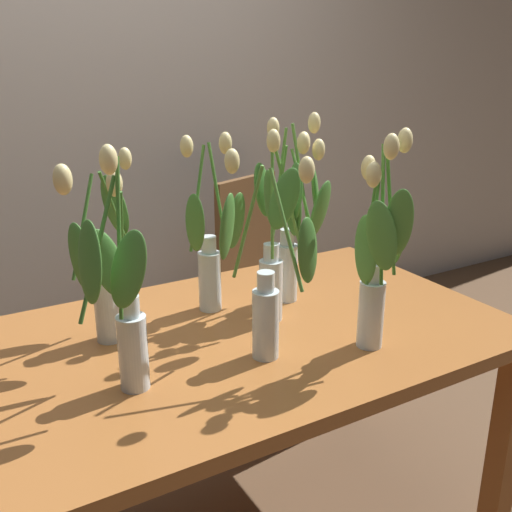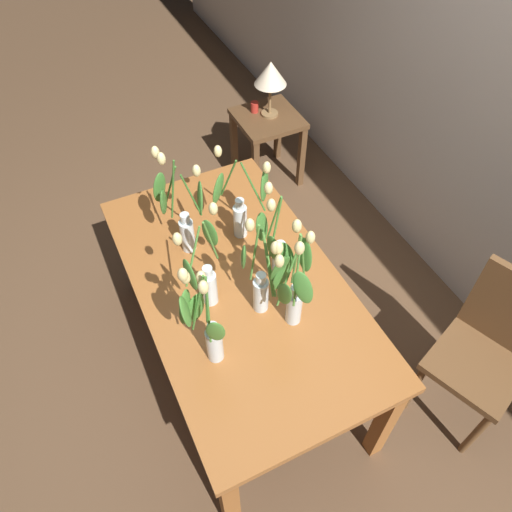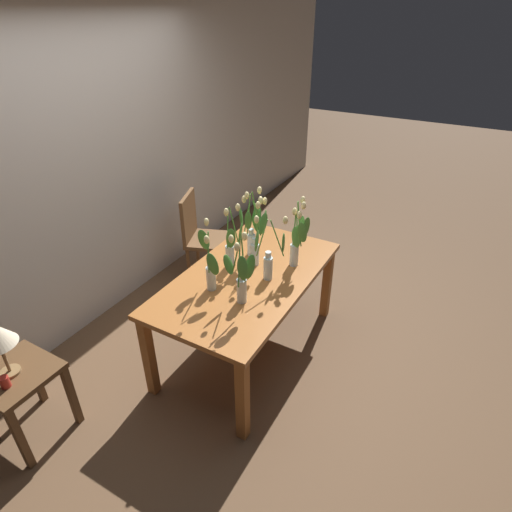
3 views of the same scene
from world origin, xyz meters
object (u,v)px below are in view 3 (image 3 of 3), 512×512
tulip_vase_6 (231,247)px  pillar_candle (5,382)px  dining_table (248,285)px  tulip_vase_1 (252,229)px  tulip_vase_0 (241,278)px  dining_chair (200,233)px  tulip_vase_2 (297,240)px  tulip_vase_5 (269,258)px  tulip_vase_4 (210,268)px  tulip_vase_3 (257,238)px  side_table (20,386)px

tulip_vase_6 → pillar_candle: 1.69m
dining_table → tulip_vase_1: size_ratio=2.77×
tulip_vase_0 → dining_chair: (1.02, 1.10, -0.42)m
dining_chair → tulip_vase_2: bearing=-108.1°
tulip_vase_5 → tulip_vase_1: bearing=48.1°
tulip_vase_1 → tulip_vase_2: bearing=-88.5°
tulip_vase_2 → tulip_vase_4: (-0.58, 0.41, -0.05)m
tulip_vase_3 → pillar_candle: (-1.68, 0.77, -0.37)m
tulip_vase_2 → tulip_vase_5: tulip_vase_2 is taller
tulip_vase_2 → tulip_vase_4: tulip_vase_2 is taller
dining_table → tulip_vase_6: tulip_vase_6 is taller
tulip_vase_0 → tulip_vase_6: tulip_vase_0 is taller
tulip_vase_2 → tulip_vase_6: bearing=120.4°
tulip_vase_1 → tulip_vase_6: tulip_vase_1 is taller
tulip_vase_0 → tulip_vase_1: size_ratio=0.99×
dining_table → side_table: bearing=148.4°
dining_chair → pillar_candle: 2.20m
tulip_vase_4 → dining_chair: (0.98, 0.83, -0.39)m
pillar_candle → side_table: bearing=32.5°
dining_chair → pillar_candle: (-2.19, -0.17, 0.06)m
dining_table → tulip_vase_0: tulip_vase_0 is taller
tulip_vase_1 → side_table: tulip_vase_1 is taller
side_table → pillar_candle: bearing=-147.5°
tulip_vase_0 → tulip_vase_6: (0.36, 0.30, -0.03)m
tulip_vase_2 → pillar_candle: 2.11m
tulip_vase_1 → tulip_vase_6: bearing=169.6°
tulip_vase_0 → pillar_candle: (-1.17, 0.93, -0.36)m
tulip_vase_1 → tulip_vase_6: (-0.24, 0.04, -0.06)m
tulip_vase_2 → pillar_candle: size_ratio=7.60×
tulip_vase_6 → side_table: bearing=154.3°
dining_table → dining_chair: bearing=54.0°
tulip_vase_3 → side_table: bearing=152.5°
dining_table → pillar_candle: bearing=151.8°
tulip_vase_0 → tulip_vase_5: bearing=-3.9°
tulip_vase_1 → tulip_vase_2: 0.39m
tulip_vase_4 → tulip_vase_5: 0.43m
tulip_vase_3 → tulip_vase_5: 0.25m
tulip_vase_6 → side_table: size_ratio=0.97×
tulip_vase_1 → pillar_candle: bearing=159.2°
side_table → tulip_vase_5: bearing=-35.4°
tulip_vase_5 → pillar_candle: size_ratio=7.01×
tulip_vase_1 → dining_table: bearing=-157.2°
side_table → dining_table: bearing=-31.6°
dining_table → tulip_vase_2: bearing=-41.6°
dining_table → tulip_vase_4: (-0.28, 0.14, 0.27)m
tulip_vase_2 → dining_chair: bearing=71.9°
tulip_vase_4 → tulip_vase_6: 0.32m
tulip_vase_5 → side_table: size_ratio=0.96×
dining_table → pillar_candle: 1.69m
tulip_vase_3 → tulip_vase_4: tulip_vase_3 is taller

